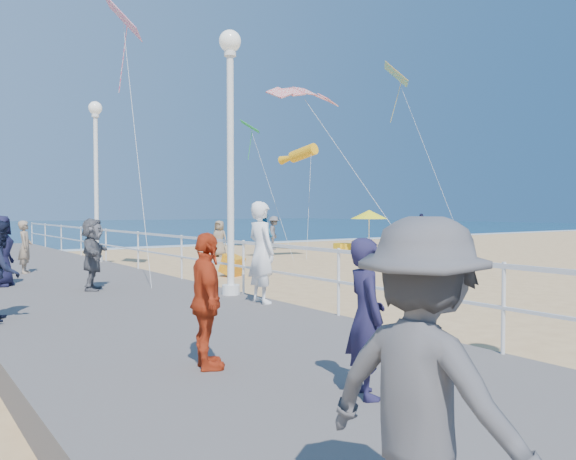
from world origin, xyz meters
TOP-DOWN VIEW (x-y plane):
  - ground at (0.00, 0.00)m, footprint 160.00×160.00m
  - ocean at (0.00, 65.00)m, footprint 160.00×90.00m
  - surf_line at (0.00, 20.50)m, footprint 160.00×1.20m
  - boardwalk at (-7.50, 0.00)m, footprint 5.00×44.00m
  - railing at (-5.05, 0.00)m, footprint 0.05×42.00m
  - lamp_post_mid at (-5.35, 0.00)m, footprint 0.44×0.44m
  - lamp_post_far at (-5.35, 9.00)m, footprint 0.44×0.44m
  - woman_holding_toddler at (-5.40, -1.22)m, footprint 0.46×0.69m
  - toddler_held at (-5.25, -1.07)m, footprint 0.31×0.40m
  - spectator_0 at (-7.44, -6.17)m, footprint 0.53×0.63m
  - spectator_2 at (-8.96, -8.17)m, footprint 0.81×1.18m
  - spectator_3 at (-8.21, -4.51)m, footprint 0.61×0.93m
  - spectator_4 at (-8.94, 4.08)m, footprint 0.83×0.93m
  - spectator_5 at (-7.44, 2.30)m, footprint 1.00×1.50m
  - spectator_6 at (-7.99, 6.60)m, footprint 0.50×0.61m
  - spectator_7 at (-9.60, -0.25)m, footprint 0.78×0.90m
  - beach_walker_a at (5.96, 15.18)m, footprint 1.27×1.33m
  - beach_walker_b at (17.94, 15.35)m, footprint 1.02×1.18m
  - beach_walker_c at (1.23, 12.62)m, footprint 0.87×0.96m
  - box_kite at (-2.10, 5.64)m, footprint 0.81×0.88m
  - beach_umbrella at (8.73, 10.72)m, footprint 1.90×1.90m
  - beach_chair_left at (8.27, 12.38)m, footprint 0.55×0.55m
  - beach_chair_right at (8.41, 12.12)m, footprint 0.55×0.55m
  - kite_parafoil at (2.10, 7.37)m, footprint 3.02×0.94m
  - kite_windsock at (5.46, 11.89)m, footprint 0.99×2.61m
  - kite_diamond_multi at (9.62, 9.78)m, footprint 1.86×1.86m
  - kite_diamond_green at (4.23, 14.83)m, footprint 1.38×1.41m
  - kite_diamond_redwhite at (-5.13, 6.91)m, footprint 1.54×1.72m

SIDE VIEW (x-z plane):
  - ground at x=0.00m, z-range 0.00..0.00m
  - ocean at x=0.00m, z-range -0.01..0.04m
  - surf_line at x=0.00m, z-range 0.01..0.05m
  - boardwalk at x=-7.50m, z-range 0.00..0.40m
  - beach_chair_left at x=8.27m, z-range 0.00..0.40m
  - beach_chair_right at x=8.41m, z-range 0.00..0.40m
  - box_kite at x=-2.10m, z-range -0.07..0.67m
  - beach_walker_c at x=1.23m, z-range 0.00..1.66m
  - beach_walker_a at x=5.96m, z-range 0.00..1.81m
  - beach_walker_b at x=17.94m, z-range 0.00..1.91m
  - spectator_6 at x=-7.99m, z-range 0.40..1.83m
  - spectator_0 at x=-7.44m, z-range 0.40..1.86m
  - spectator_3 at x=-8.21m, z-range 0.40..1.87m
  - spectator_5 at x=-7.44m, z-range 0.40..1.95m
  - spectator_7 at x=-9.60m, z-range 0.40..1.97m
  - spectator_4 at x=-8.94m, z-range 0.40..2.00m
  - spectator_2 at x=-8.96m, z-range 0.40..2.08m
  - railing at x=-5.05m, z-range 0.98..1.53m
  - woman_holding_toddler at x=-5.40m, z-range 0.40..2.28m
  - toddler_held at x=-5.25m, z-range 1.25..2.07m
  - beach_umbrella at x=8.73m, z-range 0.84..2.98m
  - lamp_post_mid at x=-5.35m, z-range 1.00..6.32m
  - lamp_post_far at x=-5.35m, z-range 1.00..6.32m
  - kite_windsock at x=5.46m, z-range 4.36..5.43m
  - kite_diamond_green at x=4.23m, z-range 6.14..6.70m
  - kite_parafoil at x=2.10m, z-range 6.36..7.01m
  - kite_diamond_redwhite at x=-5.13m, z-range 7.41..8.45m
  - kite_diamond_multi at x=9.62m, z-range 8.34..9.35m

